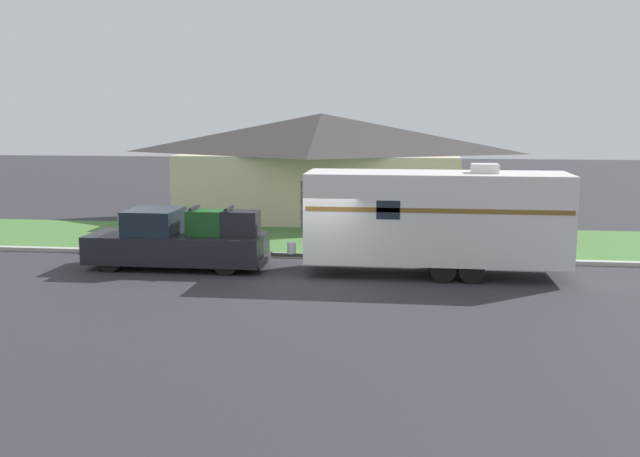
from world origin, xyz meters
name	(u,v)px	position (x,y,z in m)	size (l,w,h in m)	color
ground_plane	(314,284)	(0.00, 0.00, 0.00)	(120.00, 120.00, 0.00)	#2D2D33
curb_strip	(328,256)	(0.00, 3.75, 0.07)	(80.00, 0.30, 0.14)	#ADADA8
lawn_strip	(338,240)	(0.00, 7.40, 0.01)	(80.00, 7.00, 0.03)	#477538
house_across_street	(321,164)	(-1.44, 13.52, 2.59)	(13.82, 7.26, 5.00)	beige
pickup_truck	(178,241)	(-4.67, 1.62, 0.88)	(5.87, 2.04, 2.04)	black
travel_trailer	(436,217)	(3.61, 1.62, 1.83)	(9.19, 2.34, 3.50)	black
mailbox	(125,224)	(-7.62, 4.38, 0.97)	(0.48, 0.20, 1.26)	brown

